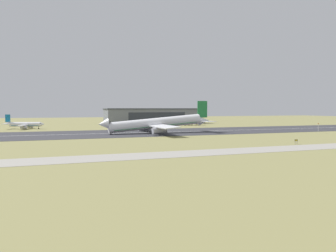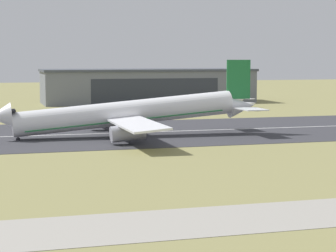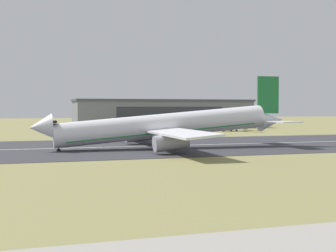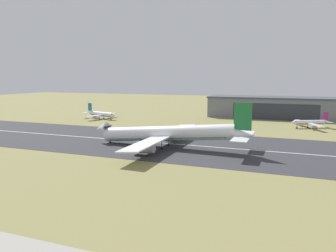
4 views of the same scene
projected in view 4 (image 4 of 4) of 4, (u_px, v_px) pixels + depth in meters
ground_plane at (207, 203)px, 64.85m from camera, size 731.67×731.67×0.00m
runway_strip at (244, 149)px, 112.76m from camera, size 491.67×53.31×0.06m
runway_centreline at (244, 149)px, 112.75m from camera, size 442.51×0.70×0.01m
hangar_building at (276, 107)px, 198.94m from camera, size 80.83×23.24×12.84m
airplane_landing at (167, 134)px, 115.06m from camera, size 59.69×55.97×16.69m
airplane_parked_west at (310, 123)px, 159.54m from camera, size 19.69×22.67×7.82m
airplane_parked_centre at (101, 114)px, 194.37m from camera, size 24.70×22.39×9.00m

